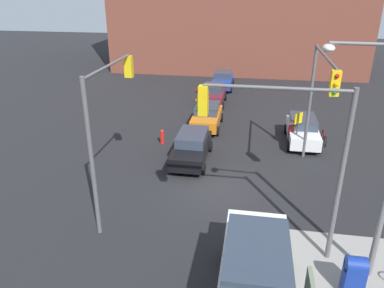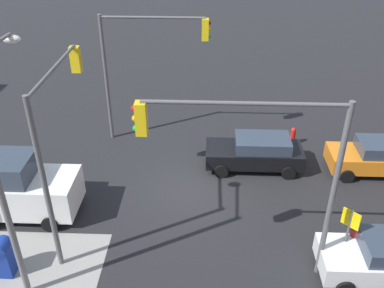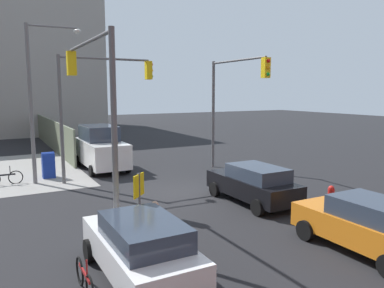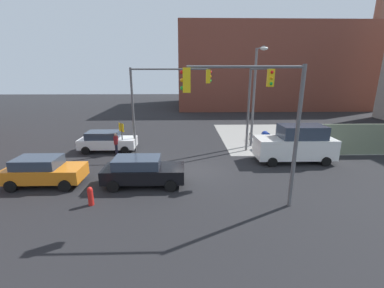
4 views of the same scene
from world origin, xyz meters
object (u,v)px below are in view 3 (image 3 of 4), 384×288
object	(u,v)px
fire_hydrant	(331,197)
hatchback_black	(253,183)
bicycle_leaning_on_fence	(4,178)
mailbox_blue	(48,164)
traffic_signal_nw_corner	(93,92)
traffic_signal_ne_corner	(99,93)
hatchback_orange	(367,224)
coupe_white	(140,247)
van_white_delivery	(101,148)
pedestrian_crossing	(155,229)
bicycle_at_crosswalk	(85,280)
street_lamp_corner	(38,91)
traffic_signal_se_corner	(232,93)

from	to	relation	value
fire_hydrant	hatchback_black	xyz separation A→B (m)	(2.12, 2.27, 0.36)
bicycle_leaning_on_fence	mailbox_blue	bearing A→B (deg)	-74.72
traffic_signal_nw_corner	traffic_signal_ne_corner	xyz separation A→B (m)	(6.62, -1.94, -0.06)
hatchback_orange	traffic_signal_ne_corner	bearing A→B (deg)	18.58
mailbox_blue	coupe_white	size ratio (longest dim) A/B	0.32
hatchback_orange	van_white_delivery	world-z (taller)	van_white_delivery
traffic_signal_nw_corner	hatchback_orange	size ratio (longest dim) A/B	1.55
hatchback_orange	bicycle_leaning_on_fence	xyz separation A→B (m)	(14.02, 8.98, -0.50)
traffic_signal_nw_corner	hatchback_orange	xyz separation A→B (m)	(-6.29, -6.28, -3.83)
coupe_white	hatchback_orange	world-z (taller)	same
pedestrian_crossing	bicycle_leaning_on_fence	world-z (taller)	pedestrian_crossing
traffic_signal_ne_corner	bicycle_at_crosswalk	world-z (taller)	traffic_signal_ne_corner
traffic_signal_ne_corner	hatchback_black	bearing A→B (deg)	-148.64
hatchback_black	street_lamp_corner	bearing A→B (deg)	42.42
traffic_signal_nw_corner	street_lamp_corner	bearing A→B (deg)	7.27
traffic_signal_se_corner	pedestrian_crossing	world-z (taller)	traffic_signal_se_corner
bicycle_leaning_on_fence	street_lamp_corner	bearing A→B (deg)	-103.38
traffic_signal_nw_corner	bicycle_leaning_on_fence	xyz separation A→B (m)	(7.72, 2.70, -4.32)
street_lamp_corner	hatchback_orange	size ratio (longest dim) A/B	1.91
hatchback_orange	pedestrian_crossing	xyz separation A→B (m)	(2.62, 5.58, 0.01)
fire_hydrant	hatchback_black	bearing A→B (deg)	46.89
hatchback_black	pedestrian_crossing	size ratio (longest dim) A/B	2.73
hatchback_orange	van_white_delivery	size ratio (longest dim) A/B	0.78
fire_hydrant	street_lamp_corner	bearing A→B (deg)	43.41
traffic_signal_ne_corner	bicycle_at_crosswalk	xyz separation A→B (m)	(-11.30, 3.44, -4.26)
street_lamp_corner	bicycle_at_crosswalk	world-z (taller)	street_lamp_corner
hatchback_orange	hatchback_black	xyz separation A→B (m)	(5.54, -0.15, 0.00)
fire_hydrant	hatchback_black	size ratio (longest dim) A/B	0.21
street_lamp_corner	bicycle_leaning_on_fence	bearing A→B (deg)	76.62
bicycle_at_crosswalk	hatchback_orange	bearing A→B (deg)	-101.73
traffic_signal_ne_corner	fire_hydrant	world-z (taller)	traffic_signal_ne_corner
traffic_signal_se_corner	hatchback_orange	size ratio (longest dim) A/B	1.55
hatchback_orange	mailbox_blue	bearing A→B (deg)	24.88
mailbox_blue	fire_hydrant	world-z (taller)	mailbox_blue
traffic_signal_nw_corner	bicycle_at_crosswalk	distance (m)	6.55
street_lamp_corner	hatchback_black	bearing A→B (deg)	-137.58
traffic_signal_nw_corner	traffic_signal_se_corner	bearing A→B (deg)	-62.75
hatchback_orange	bicycle_leaning_on_fence	distance (m)	16.65
traffic_signal_ne_corner	traffic_signal_nw_corner	bearing A→B (deg)	163.70
mailbox_blue	fire_hydrant	size ratio (longest dim) A/B	1.52
traffic_signal_se_corner	street_lamp_corner	distance (m)	10.28
traffic_signal_se_corner	coupe_white	bearing A→B (deg)	135.50
coupe_white	traffic_signal_nw_corner	bearing A→B (deg)	-1.31
traffic_signal_ne_corner	street_lamp_corner	distance (m)	2.95
pedestrian_crossing	coupe_white	bearing A→B (deg)	-104.26
street_lamp_corner	hatchback_black	world-z (taller)	street_lamp_corner
fire_hydrant	bicycle_at_crosswalk	bearing A→B (deg)	100.03
traffic_signal_ne_corner	bicycle_leaning_on_fence	xyz separation A→B (m)	(1.10, 4.63, -4.26)
bicycle_at_crosswalk	fire_hydrant	bearing A→B (deg)	-79.97
van_white_delivery	mailbox_blue	bearing A→B (deg)	109.79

